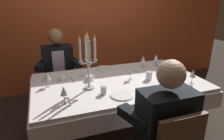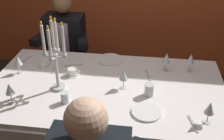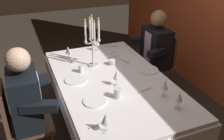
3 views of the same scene
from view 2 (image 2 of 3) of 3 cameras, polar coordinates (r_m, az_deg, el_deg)
dining_table at (r=2.31m, az=-1.16°, el=-5.68°), size 1.94×1.14×0.74m
candelabra at (r=2.11m, az=-11.64°, el=2.78°), size 0.19×0.19×0.60m
dinner_plate_0 at (r=1.97m, az=7.12°, el=-8.54°), size 0.21×0.21×0.01m
dinner_plate_1 at (r=2.61m, az=-0.44°, el=2.17°), size 0.24×0.24×0.01m
dinner_plate_2 at (r=1.97m, az=-5.92°, el=-8.55°), size 0.23×0.23×0.01m
wine_glass_0 at (r=2.44m, az=11.14°, el=2.41°), size 0.07×0.07×0.16m
wine_glass_1 at (r=2.49m, az=-18.74°, el=1.80°), size 0.07×0.07×0.16m
wine_glass_2 at (r=2.48m, az=15.89°, el=2.13°), size 0.07×0.07×0.16m
wine_glass_3 at (r=2.12m, az=-20.31°, el=-3.73°), size 0.07×0.07×0.16m
wine_glass_4 at (r=1.92m, az=19.43°, el=-7.43°), size 0.07×0.07×0.16m
wine_glass_5 at (r=2.15m, az=2.38°, el=-1.10°), size 0.07×0.07×0.16m
water_tumbler_0 at (r=2.06m, az=-9.64°, el=-5.60°), size 0.06×0.06×0.09m
water_tumbler_1 at (r=2.12m, az=7.64°, el=-4.04°), size 0.07×0.07×0.10m
coffee_cup_0 at (r=2.39m, az=-8.20°, el=-0.49°), size 0.13×0.12×0.06m
coffee_cup_1 at (r=2.57m, az=-13.80°, el=1.26°), size 0.13×0.12×0.06m
spoon_0 at (r=2.73m, az=-17.34°, el=1.93°), size 0.05×0.17×0.01m
fork_1 at (r=1.94m, az=16.35°, el=-10.54°), size 0.06×0.17×0.01m
fork_2 at (r=2.52m, az=-11.81°, el=0.32°), size 0.03×0.17×0.01m
fork_3 at (r=2.55m, az=-7.85°, el=1.00°), size 0.17×0.07×0.01m
fork_4 at (r=2.39m, az=7.41°, el=-1.05°), size 0.06×0.17×0.01m
seated_diner_0 at (r=3.13m, az=-9.57°, el=6.48°), size 0.63×0.48×1.24m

